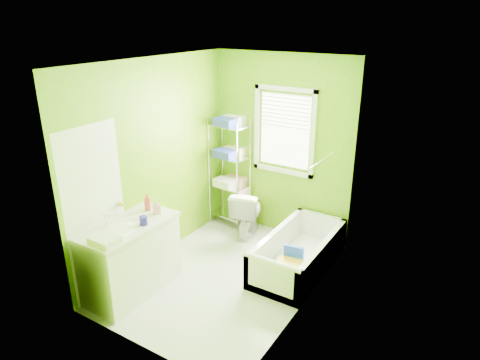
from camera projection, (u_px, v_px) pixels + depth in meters
The scene contains 9 objects.
ground at pixel (226, 276), 5.35m from camera, with size 2.90×2.90×0.00m, color silver.
room_envelope at pixel (224, 158), 4.79m from camera, with size 2.14×2.94×2.62m.
window at pixel (285, 127), 5.87m from camera, with size 0.92×0.05×1.22m.
door at pixel (96, 214), 4.71m from camera, with size 0.09×0.80×2.00m.
right_wall_decor at pixel (308, 197), 4.35m from camera, with size 0.04×1.48×1.17m.
bathtub at pixel (298, 258), 5.44m from camera, with size 0.72×1.54×0.50m.
toilet at pixel (247, 212), 6.25m from camera, with size 0.40×0.70×0.71m, color white.
vanity at pixel (130, 256), 4.91m from camera, with size 0.59×1.15×1.07m.
wire_shelf_unit at pixel (231, 160), 6.34m from camera, with size 0.59×0.47×1.68m.
Camera 1 is at (2.55, -3.78, 3.05)m, focal length 32.00 mm.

